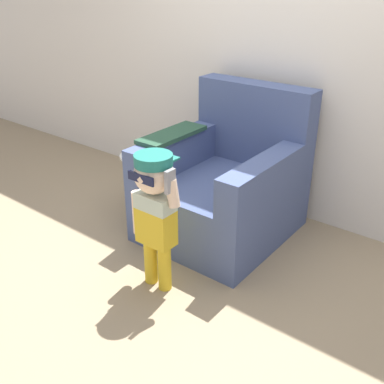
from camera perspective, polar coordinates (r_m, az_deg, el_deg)
ground_plane at (r=3.28m, az=3.70°, el=-6.05°), size 10.00×10.00×0.00m
wall_back at (r=3.42m, az=11.47°, el=18.17°), size 10.00×0.05×2.60m
armchair at (r=3.26m, az=4.31°, el=0.79°), size 0.93×1.02×1.04m
person_child at (r=2.55m, az=-4.74°, el=-1.24°), size 0.35×0.27×0.87m
side_table at (r=3.56m, az=-6.49°, el=1.84°), size 0.31×0.31×0.48m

